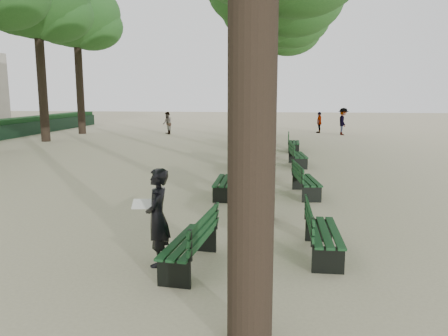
# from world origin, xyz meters

# --- Properties ---
(ground) EXTENTS (120.00, 120.00, 0.00)m
(ground) POSITION_xyz_m (0.00, 0.00, 0.00)
(ground) COLOR #C5BA95
(ground) RESTS_ON ground
(tree_central_4) EXTENTS (6.00, 6.00, 9.95)m
(tree_central_4) POSITION_xyz_m (1.50, 18.00, 7.65)
(tree_central_4) COLOR #33261C
(tree_central_4) RESTS_ON ground
(tree_central_5) EXTENTS (6.00, 6.00, 9.95)m
(tree_central_5) POSITION_xyz_m (1.50, 23.00, 7.65)
(tree_central_5) COLOR #33261C
(tree_central_5) RESTS_ON ground
(tree_far_5) EXTENTS (6.00, 6.00, 10.45)m
(tree_far_5) POSITION_xyz_m (-12.00, 23.00, 8.14)
(tree_far_5) COLOR #33261C
(tree_far_5) RESTS_ON ground
(bench_left_0) EXTENTS (0.76, 1.85, 0.92)m
(bench_left_0) POSITION_xyz_m (0.37, 0.12, 0.27)
(bench_left_0) COLOR black
(bench_left_0) RESTS_ON ground
(bench_left_1) EXTENTS (0.58, 1.80, 0.92)m
(bench_left_1) POSITION_xyz_m (0.37, 5.27, 0.27)
(bench_left_1) COLOR black
(bench_left_1) RESTS_ON ground
(bench_left_2) EXTENTS (0.64, 1.82, 0.92)m
(bench_left_2) POSITION_xyz_m (0.37, 10.28, 0.27)
(bench_left_2) COLOR black
(bench_left_2) RESTS_ON ground
(bench_left_3) EXTENTS (0.67, 1.83, 0.92)m
(bench_left_3) POSITION_xyz_m (0.37, 15.96, 0.27)
(bench_left_3) COLOR black
(bench_left_3) RESTS_ON ground
(bench_right_0) EXTENTS (0.58, 1.80, 0.92)m
(bench_right_0) POSITION_xyz_m (2.63, 0.93, 0.27)
(bench_right_0) COLOR black
(bench_right_0) RESTS_ON ground
(bench_right_1) EXTENTS (0.80, 1.86, 0.92)m
(bench_right_1) POSITION_xyz_m (2.63, 5.61, 0.27)
(bench_right_1) COLOR black
(bench_right_1) RESTS_ON ground
(bench_right_2) EXTENTS (0.75, 1.85, 0.92)m
(bench_right_2) POSITION_xyz_m (2.63, 10.72, 0.27)
(bench_right_2) COLOR black
(bench_right_2) RESTS_ON ground
(bench_right_3) EXTENTS (0.62, 1.82, 0.92)m
(bench_right_3) POSITION_xyz_m (2.63, 15.21, 0.27)
(bench_right_3) COLOR black
(bench_right_3) RESTS_ON ground
(man_with_map) EXTENTS (0.63, 0.69, 1.66)m
(man_with_map) POSITION_xyz_m (-0.18, 0.19, 0.83)
(man_with_map) COLOR black
(man_with_map) RESTS_ON ground
(pedestrian_b) EXTENTS (0.40, 1.21, 1.87)m
(pedestrian_b) POSITION_xyz_m (6.32, 24.29, 0.93)
(pedestrian_b) COLOR #262628
(pedestrian_b) RESTS_ON ground
(pedestrian_a) EXTENTS (0.64, 0.82, 1.57)m
(pedestrian_a) POSITION_xyz_m (-5.87, 23.39, 0.78)
(pedestrian_a) COLOR #262628
(pedestrian_a) RESTS_ON ground
(pedestrian_c) EXTENTS (0.49, 0.94, 1.52)m
(pedestrian_c) POSITION_xyz_m (4.83, 25.65, 0.76)
(pedestrian_c) COLOR #262628
(pedestrian_c) RESTS_ON ground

